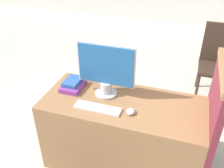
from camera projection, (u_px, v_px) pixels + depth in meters
name	position (u px, v px, depth m)	size (l,w,h in m)	color
desk	(122.00, 134.00, 2.38)	(1.43, 0.65, 0.74)	#8C603D
carrel_divider	(209.00, 129.00, 2.09)	(0.07, 0.74, 1.19)	maroon
monitor	(106.00, 71.00, 2.16)	(0.52, 0.20, 0.49)	#B7B7BC
keyboard	(98.00, 108.00, 2.10)	(0.40, 0.11, 0.02)	silver
mouse	(131.00, 112.00, 2.04)	(0.07, 0.08, 0.04)	silver
book_stack	(73.00, 85.00, 2.36)	(0.18, 0.24, 0.08)	#7A3384
far_chair	(217.00, 59.00, 3.36)	(0.44, 0.44, 1.00)	#38281E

